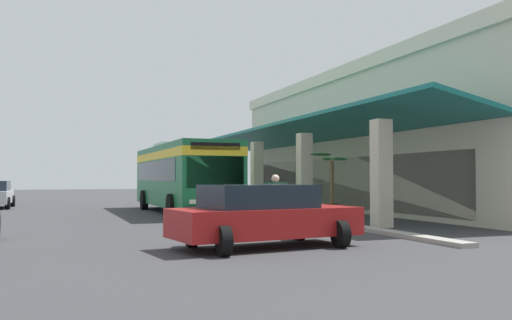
{
  "coord_description": "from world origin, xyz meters",
  "views": [
    {
      "loc": [
        22.65,
        -6.56,
        1.63
      ],
      "look_at": [
        -0.09,
        1.67,
        2.42
      ],
      "focal_mm": 38.66,
      "sensor_mm": 36.0,
      "label": 1
    }
  ],
  "objects_px": {
    "transit_bus": "(182,173)",
    "potted_palm": "(332,200)",
    "parked_sedan_red": "(264,215)",
    "pedestrian": "(275,201)"
  },
  "relations": [
    {
      "from": "parked_sedan_red",
      "to": "transit_bus",
      "type": "bearing_deg",
      "value": 175.84
    },
    {
      "from": "parked_sedan_red",
      "to": "potted_palm",
      "type": "relative_size",
      "value": 1.74
    },
    {
      "from": "pedestrian",
      "to": "potted_palm",
      "type": "relative_size",
      "value": 0.65
    },
    {
      "from": "potted_palm",
      "to": "parked_sedan_red",
      "type": "bearing_deg",
      "value": -36.83
    },
    {
      "from": "transit_bus",
      "to": "pedestrian",
      "type": "distance_m",
      "value": 10.87
    },
    {
      "from": "transit_bus",
      "to": "pedestrian",
      "type": "xyz_separation_m",
      "value": [
        10.83,
        0.36,
        -0.88
      ]
    },
    {
      "from": "transit_bus",
      "to": "parked_sedan_red",
      "type": "height_order",
      "value": "transit_bus"
    },
    {
      "from": "parked_sedan_red",
      "to": "pedestrian",
      "type": "distance_m",
      "value": 2.91
    },
    {
      "from": "pedestrian",
      "to": "transit_bus",
      "type": "bearing_deg",
      "value": -178.09
    },
    {
      "from": "transit_bus",
      "to": "potted_palm",
      "type": "bearing_deg",
      "value": 42.61
    }
  ]
}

